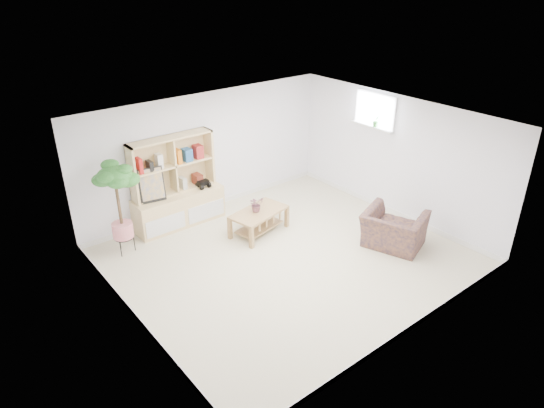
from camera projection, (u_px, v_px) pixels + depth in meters
floor at (287, 257)px, 8.39m from camera, size 5.50×5.00×0.01m
ceiling at (289, 123)px, 7.32m from camera, size 5.50×5.00×0.01m
walls at (288, 195)px, 7.86m from camera, size 5.51×5.01×2.40m
baseboard at (287, 255)px, 8.37m from camera, size 5.50×5.00×0.10m
window at (375, 110)px, 9.45m from camera, size 0.10×0.98×0.68m
window_sill at (372, 127)px, 9.56m from camera, size 0.14×1.00×0.04m
storage_unit at (177, 183)px, 9.10m from camera, size 1.75×0.59×1.75m
poster at (152, 185)px, 8.75m from camera, size 0.48×0.19×0.64m
toy_truck at (203, 184)px, 9.39m from camera, size 0.32×0.22×0.16m
coffee_table at (259, 222)px, 9.08m from camera, size 1.20×0.82×0.45m
table_plant at (256, 204)px, 8.91m from camera, size 0.28×0.25×0.29m
floor_tree at (120, 209)px, 8.18m from camera, size 0.79×0.79×1.68m
armchair at (394, 227)px, 8.57m from camera, size 1.19×1.27×0.76m
sill_plant at (376, 121)px, 9.44m from camera, size 0.14×0.11×0.23m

